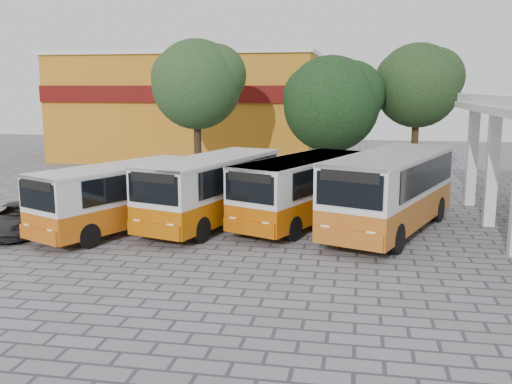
% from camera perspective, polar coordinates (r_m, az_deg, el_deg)
% --- Properties ---
extents(ground, '(90.00, 90.00, 0.00)m').
position_cam_1_polar(ground, '(19.39, 2.58, -6.64)').
color(ground, slate).
rests_on(ground, ground).
extents(shophouse_block, '(20.40, 10.40, 8.30)m').
position_cam_1_polar(shophouse_block, '(46.38, -6.61, 8.50)').
color(shophouse_block, '#B76E14').
rests_on(shophouse_block, ground).
extents(bus_far_left, '(5.16, 7.93, 2.66)m').
position_cam_1_polar(bus_far_left, '(23.26, -13.46, -0.13)').
color(bus_far_left, '#B95309').
rests_on(bus_far_left, ground).
extents(bus_centre_left, '(4.59, 8.42, 2.86)m').
position_cam_1_polar(bus_centre_left, '(23.67, -4.43, 0.59)').
color(bus_centre_left, '#AF5200').
rests_on(bus_centre_left, ground).
extents(bus_centre_right, '(5.22, 8.34, 2.80)m').
position_cam_1_polar(bus_centre_right, '(23.79, 4.59, 0.57)').
color(bus_centre_right, '#AE4C00').
rests_on(bus_centre_right, ground).
extents(bus_far_right, '(5.62, 9.34, 3.15)m').
position_cam_1_polar(bus_far_right, '(23.02, 13.39, 0.48)').
color(bus_far_right, '#AA5613').
rests_on(bus_far_right, ground).
extents(tree_left, '(5.59, 5.32, 8.51)m').
position_cam_1_polar(tree_left, '(34.52, -5.85, 10.94)').
color(tree_left, '#382919').
rests_on(tree_left, ground).
extents(tree_middle, '(5.70, 5.43, 7.47)m').
position_cam_1_polar(tree_middle, '(32.81, 7.65, 9.02)').
color(tree_middle, '#473213').
rests_on(tree_middle, ground).
extents(tree_right, '(5.14, 4.90, 8.23)m').
position_cam_1_polar(tree_right, '(34.99, 15.96, 10.45)').
color(tree_right, '#412D15').
rests_on(tree_right, ground).
extents(parked_car, '(2.72, 4.55, 1.18)m').
position_cam_1_polar(parked_car, '(24.32, -22.79, -2.50)').
color(parked_car, '#252525').
rests_on(parked_car, ground).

